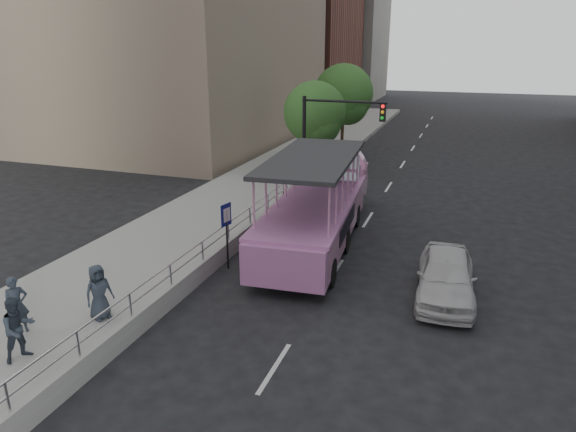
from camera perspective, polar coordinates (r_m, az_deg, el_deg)
name	(u,v)px	position (r m, az deg, el deg)	size (l,w,h in m)	color
ground	(267,322)	(15.15, -2.37, -11.68)	(160.00, 160.00, 0.00)	black
sidewalk	(234,202)	(25.68, -6.06, 1.54)	(5.50, 80.00, 0.30)	gray
kerb_wall	(203,265)	(17.76, -9.41, -5.42)	(0.24, 30.00, 0.36)	#A0A19C
guardrail	(202,247)	(17.50, -9.52, -3.44)	(0.07, 22.00, 0.71)	silver
duck_boat	(320,206)	(20.88, 3.61, 1.16)	(3.58, 11.45, 3.74)	black
car	(446,276)	(16.89, 17.15, -6.36)	(1.76, 4.35, 1.48)	silver
pedestrian_near	(17,305)	(15.48, -27.93, -8.74)	(0.58, 0.38, 1.58)	#2A333E
pedestrian_mid	(18,329)	(14.22, -27.78, -11.02)	(0.79, 0.62, 1.63)	#2A333E
pedestrian_far	(99,292)	(15.29, -20.29, -7.93)	(0.78, 0.51, 1.60)	#2A333E
parking_sign	(227,228)	(17.98, -6.83, -1.31)	(0.14, 0.54, 2.42)	black
traffic_signal	(327,132)	(25.83, 4.36, 9.33)	(4.20, 0.32, 5.20)	black
street_tree_near	(316,115)	(29.48, 3.12, 11.13)	(3.52, 3.52, 5.72)	#362518
street_tree_far	(345,97)	(35.14, 6.30, 13.05)	(3.97, 3.97, 6.45)	#362518
midrise_stone_b	(327,27)	(78.98, 4.33, 20.25)	(16.00, 14.00, 20.00)	gray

